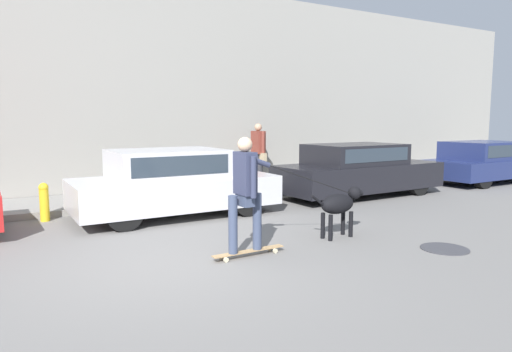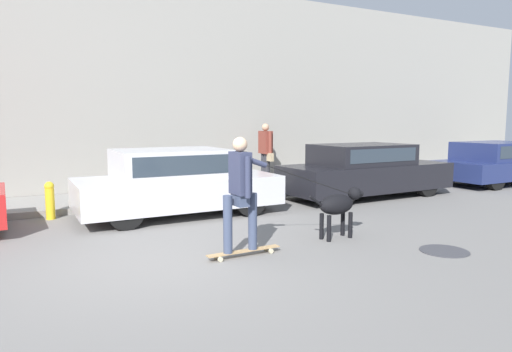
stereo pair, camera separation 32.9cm
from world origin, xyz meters
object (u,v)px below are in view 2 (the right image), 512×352
Objects in this scene: pedestrian_with_bag at (266,151)px; fire_hydrant at (50,200)px; dog at (339,205)px; parked_car_2 at (365,171)px; parked_car_1 at (176,183)px; skateboarder at (241,189)px; parked_car_3 at (497,163)px.

pedestrian_with_bag reaches higher than fire_hydrant.
pedestrian_with_bag is at bearing 69.36° from dog.
pedestrian_with_bag is at bearing 121.67° from parked_car_2.
parked_car_1 is 3.19m from skateboarder.
parked_car_1 is 3.59× the size of dog.
skateboarder is 3.67× the size of fire_hydrant.
parked_car_1 is at bearing -18.02° from fire_hydrant.
fire_hydrant is (-12.29, 0.75, -0.24)m from parked_car_3.
pedestrian_with_bag reaches higher than dog.
dog is (-8.21, -2.97, -0.08)m from parked_car_3.
parked_car_2 is at bearing 39.24° from dog.
parked_car_3 is at bearing -0.92° from parked_car_1.
pedestrian_with_bag is (-1.56, 2.34, 0.42)m from parked_car_2.
parked_car_1 is at bearing 116.57° from dog.
parked_car_3 is at bearing -2.06° from parked_car_2.
fire_hydrant is (-7.18, 0.75, -0.26)m from parked_car_2.
skateboarder is (-10.06, -3.17, 0.33)m from parked_car_3.
pedestrian_with_bag reaches higher than parked_car_1.
parked_car_1 is at bearing 177.92° from parked_car_2.
skateboarder is at bearing 59.30° from pedestrian_with_bag.
parked_car_2 reaches higher than dog.
fire_hydrant is (-4.08, 3.71, -0.16)m from dog.
dog is 1.51× the size of fire_hydrant.
pedestrian_with_bag is 5.88m from fire_hydrant.
skateboarder is (-0.06, -3.17, 0.31)m from parked_car_1.
parked_car_2 is 7.23m from fire_hydrant.
skateboarder reaches higher than dog.
parked_car_1 is 4.89m from parked_car_2.
parked_car_2 is at bearing 124.55° from pedestrian_with_bag.
dog is at bearing -138.32° from parked_car_2.
parked_car_2 is at bearing 30.34° from skateboarder.
skateboarder reaches higher than parked_car_3.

